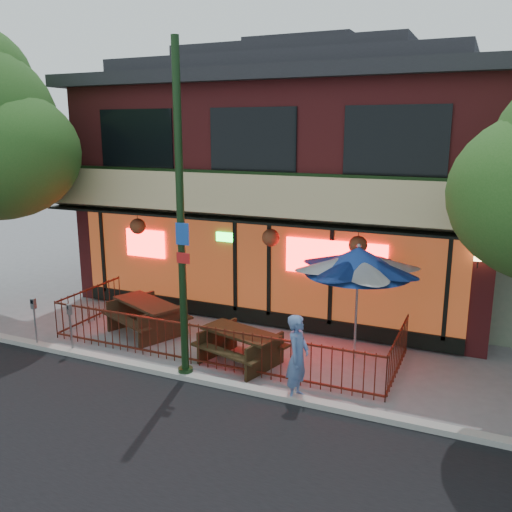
{
  "coord_description": "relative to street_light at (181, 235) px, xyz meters",
  "views": [
    {
      "loc": [
        5.8,
        -9.75,
        5.27
      ],
      "look_at": [
        0.62,
        2.0,
        2.24
      ],
      "focal_mm": 38.0,
      "sensor_mm": 36.0,
      "label": 1
    }
  ],
  "objects": [
    {
      "name": "ground",
      "position": [
        -0.0,
        0.4,
        -3.15
      ],
      "size": [
        80.0,
        80.0,
        0.0
      ],
      "primitive_type": "plane",
      "color": "gray",
      "rests_on": "ground"
    },
    {
      "name": "curb",
      "position": [
        -0.0,
        -0.1,
        -3.09
      ],
      "size": [
        80.0,
        0.25,
        0.12
      ],
      "primitive_type": "cube",
      "color": "#999993",
      "rests_on": "ground"
    },
    {
      "name": "restaurant_building",
      "position": [
        -0.0,
        7.51,
        0.98
      ],
      "size": [
        12.96,
        9.49,
        8.05
      ],
      "color": "maroon",
      "rests_on": "ground"
    },
    {
      "name": "patio_fence",
      "position": [
        -0.0,
        0.91,
        -2.52
      ],
      "size": [
        8.44,
        2.62,
        1.0
      ],
      "color": "#46190F",
      "rests_on": "ground"
    },
    {
      "name": "street_light",
      "position": [
        0.0,
        0.0,
        0.0
      ],
      "size": [
        0.43,
        0.32,
        7.0
      ],
      "color": "black",
      "rests_on": "ground"
    },
    {
      "name": "picnic_table_left",
      "position": [
        -2.27,
        1.83,
        -2.58
      ],
      "size": [
        2.47,
        2.23,
        0.86
      ],
      "color": "#352113",
      "rests_on": "ground"
    },
    {
      "name": "picnic_table_right",
      "position": [
        0.8,
        1.1,
        -2.63
      ],
      "size": [
        2.15,
        1.85,
        0.79
      ],
      "color": "#2F2210",
      "rests_on": "ground"
    },
    {
      "name": "patio_umbrella",
      "position": [
        3.12,
        2.47,
        -0.8
      ],
      "size": [
        2.41,
        2.41,
        2.76
      ],
      "color": "gray",
      "rests_on": "ground"
    },
    {
      "name": "pedestrian",
      "position": [
        2.55,
        0.05,
        -2.27
      ],
      "size": [
        0.43,
        0.65,
        1.76
      ],
      "primitive_type": "imported",
      "rotation": [
        0.0,
        0.0,
        1.56
      ],
      "color": "#516CA2",
      "rests_on": "ground"
    },
    {
      "name": "parking_meter_near",
      "position": [
        -3.16,
        0.0,
        -2.32
      ],
      "size": [
        0.13,
        0.12,
        1.23
      ],
      "color": "gray",
      "rests_on": "ground"
    },
    {
      "name": "parking_meter_far",
      "position": [
        -4.2,
        -0.08,
        -2.3
      ],
      "size": [
        0.11,
        0.1,
        1.26
      ],
      "color": "#919499",
      "rests_on": "ground"
    }
  ]
}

